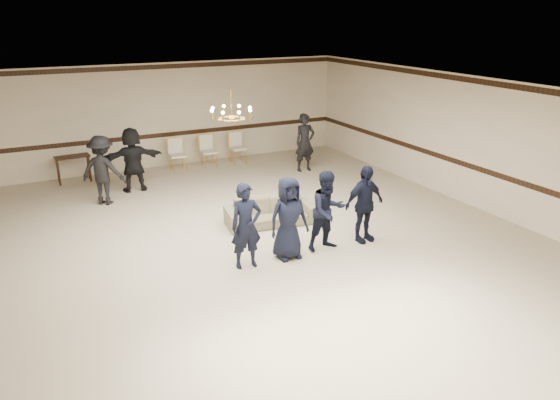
{
  "coord_description": "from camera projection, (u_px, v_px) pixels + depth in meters",
  "views": [
    {
      "loc": [
        -4.01,
        -9.21,
        4.67
      ],
      "look_at": [
        0.37,
        -0.5,
        1.18
      ],
      "focal_mm": 34.02,
      "sensor_mm": 36.0,
      "label": 1
    }
  ],
  "objects": [
    {
      "name": "boy_c",
      "position": [
        328.0,
        211.0,
        10.76
      ],
      "size": [
        0.84,
        0.67,
        1.67
      ],
      "primitive_type": "imported",
      "rotation": [
        0.0,
        0.0,
        0.05
      ],
      "color": "black",
      "rests_on": "floor"
    },
    {
      "name": "chandelier",
      "position": [
        231.0,
        103.0,
        10.89
      ],
      "size": [
        0.94,
        0.94,
        0.89
      ],
      "primitive_type": null,
      "color": "#BB913B",
      "rests_on": "ceiling"
    },
    {
      "name": "settee",
      "position": [
        271.0,
        211.0,
        12.22
      ],
      "size": [
        2.17,
        1.11,
        0.61
      ],
      "primitive_type": "imported",
      "rotation": [
        0.0,
        0.0,
        -0.15
      ],
      "color": "#7E7654",
      "rests_on": "floor"
    },
    {
      "name": "adult_mid",
      "position": [
        133.0,
        159.0,
        14.29
      ],
      "size": [
        1.67,
        0.64,
        1.77
      ],
      "primitive_type": "imported",
      "rotation": [
        0.0,
        0.0,
        3.07
      ],
      "color": "black",
      "rests_on": "floor"
    },
    {
      "name": "chair_rail",
      "position": [
        162.0,
        135.0,
        16.55
      ],
      "size": [
        12.0,
        0.02,
        0.14
      ],
      "primitive_type": "cube",
      "color": "black",
      "rests_on": "wall_back"
    },
    {
      "name": "boy_a",
      "position": [
        246.0,
        226.0,
        9.99
      ],
      "size": [
        0.64,
        0.44,
        1.67
      ],
      "primitive_type": "imported",
      "rotation": [
        0.0,
        0.0,
        -0.07
      ],
      "color": "black",
      "rests_on": "floor"
    },
    {
      "name": "banquet_chair_mid",
      "position": [
        209.0,
        151.0,
        16.66
      ],
      "size": [
        0.48,
        0.48,
        0.99
      ],
      "primitive_type": null,
      "rotation": [
        0.0,
        0.0,
        -0.01
      ],
      "color": "beige",
      "rests_on": "floor"
    },
    {
      "name": "adult_left",
      "position": [
        103.0,
        170.0,
        13.32
      ],
      "size": [
        1.31,
        1.2,
        1.77
      ],
      "primitive_type": "imported",
      "rotation": [
        0.0,
        0.0,
        2.52
      ],
      "color": "black",
      "rests_on": "floor"
    },
    {
      "name": "crown_molding",
      "position": [
        157.0,
        67.0,
        15.85
      ],
      "size": [
        12.0,
        0.02,
        0.14
      ],
      "primitive_type": "cube",
      "color": "black",
      "rests_on": "wall_back"
    },
    {
      "name": "boy_d",
      "position": [
        364.0,
        204.0,
        11.14
      ],
      "size": [
        1.01,
        0.5,
        1.67
      ],
      "primitive_type": "imported",
      "rotation": [
        0.0,
        0.0,
        0.09
      ],
      "color": "black",
      "rests_on": "floor"
    },
    {
      "name": "banquet_chair_left",
      "position": [
        178.0,
        155.0,
        16.24
      ],
      "size": [
        0.51,
        0.51,
        0.99
      ],
      "primitive_type": null,
      "rotation": [
        0.0,
        0.0,
        -0.08
      ],
      "color": "beige",
      "rests_on": "floor"
    },
    {
      "name": "console_table",
      "position": [
        74.0,
        169.0,
        15.17
      ],
      "size": [
        0.97,
        0.47,
        0.79
      ],
      "primitive_type": "cube",
      "rotation": [
        0.0,
        0.0,
        0.08
      ],
      "color": "black",
      "rests_on": "floor"
    },
    {
      "name": "boy_b",
      "position": [
        288.0,
        218.0,
        10.38
      ],
      "size": [
        0.82,
        0.53,
        1.67
      ],
      "primitive_type": "imported",
      "rotation": [
        0.0,
        0.0,
        -0.0
      ],
      "color": "black",
      "rests_on": "floor"
    },
    {
      "name": "adult_right",
      "position": [
        305.0,
        143.0,
        16.11
      ],
      "size": [
        0.66,
        0.44,
        1.77
      ],
      "primitive_type": "imported",
      "rotation": [
        0.0,
        0.0,
        -0.03
      ],
      "color": "black",
      "rests_on": "floor"
    },
    {
      "name": "room",
      "position": [
        252.0,
        175.0,
        10.48
      ],
      "size": [
        12.01,
        14.01,
        3.21
      ],
      "color": "beige",
      "rests_on": "ground"
    },
    {
      "name": "banquet_chair_right",
      "position": [
        238.0,
        148.0,
        17.08
      ],
      "size": [
        0.48,
        0.48,
        0.99
      ],
      "primitive_type": null,
      "rotation": [
        0.0,
        0.0,
        0.0
      ],
      "color": "beige",
      "rests_on": "floor"
    }
  ]
}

